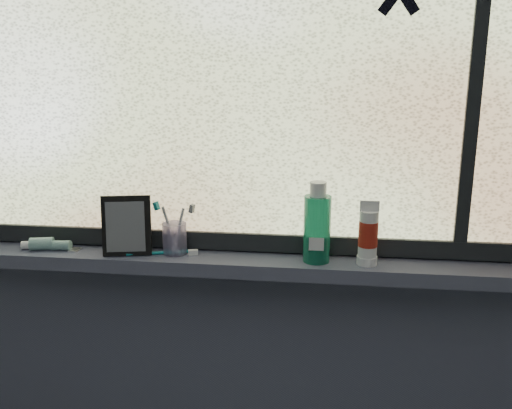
{
  "coord_description": "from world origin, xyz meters",
  "views": [
    {
      "loc": [
        0.23,
        -0.25,
        1.57
      ],
      "look_at": [
        0.07,
        1.05,
        1.22
      ],
      "focal_mm": 40.0,
      "sensor_mm": 36.0,
      "label": 1
    }
  ],
  "objects_px": {
    "toothbrush_cup": "(175,238)",
    "cream_tube": "(368,231)",
    "mouthwash_bottle": "(317,222)",
    "vanity_mirror": "(127,226)"
  },
  "relations": [
    {
      "from": "cream_tube",
      "to": "mouthwash_bottle",
      "type": "bearing_deg",
      "value": 176.86
    },
    {
      "from": "toothbrush_cup",
      "to": "cream_tube",
      "type": "height_order",
      "value": "cream_tube"
    },
    {
      "from": "vanity_mirror",
      "to": "toothbrush_cup",
      "type": "relative_size",
      "value": 1.9
    },
    {
      "from": "vanity_mirror",
      "to": "cream_tube",
      "type": "distance_m",
      "value": 0.66
    },
    {
      "from": "vanity_mirror",
      "to": "mouthwash_bottle",
      "type": "height_order",
      "value": "mouthwash_bottle"
    },
    {
      "from": "mouthwash_bottle",
      "to": "cream_tube",
      "type": "distance_m",
      "value": 0.14
    },
    {
      "from": "vanity_mirror",
      "to": "toothbrush_cup",
      "type": "distance_m",
      "value": 0.14
    },
    {
      "from": "toothbrush_cup",
      "to": "cream_tube",
      "type": "bearing_deg",
      "value": -2.14
    },
    {
      "from": "toothbrush_cup",
      "to": "mouthwash_bottle",
      "type": "xyz_separation_m",
      "value": [
        0.4,
        -0.01,
        0.07
      ]
    },
    {
      "from": "vanity_mirror",
      "to": "toothbrush_cup",
      "type": "xyz_separation_m",
      "value": [
        0.13,
        0.02,
        -0.04
      ]
    }
  ]
}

